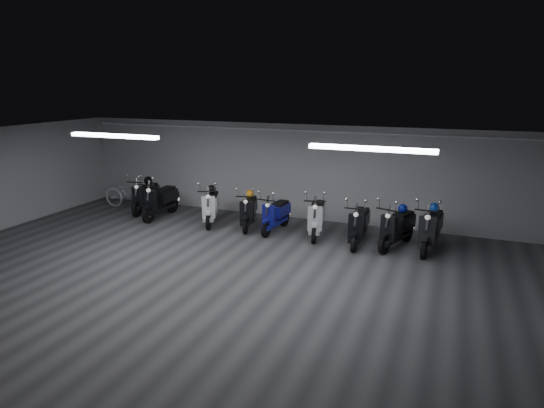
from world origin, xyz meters
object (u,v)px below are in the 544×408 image
at_px(scooter_4, 276,209).
at_px(helmet_4, 212,189).
at_px(scooter_7, 359,219).
at_px(bicycle, 130,190).
at_px(scooter_0, 145,191).
at_px(helmet_1, 434,208).
at_px(scooter_3, 249,206).
at_px(helmet_3, 148,181).
at_px(helmet_2, 250,194).
at_px(scooter_6, 317,211).
at_px(scooter_9, 431,222).
at_px(scooter_2, 211,201).
at_px(scooter_8, 397,221).
at_px(scooter_1, 160,195).
at_px(helmet_0, 403,208).

xyz_separation_m(scooter_4, helmet_4, (-2.09, 0.25, 0.34)).
xyz_separation_m(scooter_7, bicycle, (-7.55, 0.73, -0.06)).
relative_size(scooter_7, bicycle, 0.95).
height_order(scooter_0, helmet_1, scooter_0).
relative_size(scooter_3, helmet_1, 6.77).
height_order(scooter_3, bicycle, scooter_3).
bearing_deg(helmet_4, helmet_3, 171.67).
bearing_deg(helmet_2, scooter_6, -7.29).
bearing_deg(scooter_9, scooter_3, -174.63).
xyz_separation_m(scooter_2, scooter_7, (4.32, -0.24, -0.00)).
distance_m(scooter_9, helmet_4, 6.11).
xyz_separation_m(scooter_2, helmet_3, (-2.56, 0.60, 0.28)).
bearing_deg(scooter_2, scooter_9, -21.82).
height_order(helmet_1, helmet_4, helmet_1).
bearing_deg(scooter_3, helmet_3, 156.30).
relative_size(scooter_7, scooter_8, 0.99).
xyz_separation_m(scooter_1, scooter_8, (6.93, -0.10, -0.02)).
bearing_deg(scooter_4, bicycle, 179.94).
height_order(scooter_8, bicycle, scooter_8).
distance_m(scooter_0, scooter_9, 8.54).
relative_size(scooter_0, scooter_7, 0.99).
bearing_deg(helmet_3, scooter_7, -6.89).
distance_m(bicycle, helmet_2, 4.35).
relative_size(helmet_0, helmet_3, 0.86).
height_order(scooter_8, helmet_0, scooter_8).
xyz_separation_m(scooter_1, scooter_3, (2.87, 0.08, -0.06)).
xyz_separation_m(scooter_9, helmet_0, (-0.69, 0.16, 0.23)).
relative_size(bicycle, helmet_2, 7.91).
relative_size(scooter_7, scooter_9, 0.93).
distance_m(scooter_0, bicycle, 0.72).
bearing_deg(scooter_4, helmet_2, 167.56).
xyz_separation_m(scooter_0, scooter_1, (0.82, -0.39, 0.03)).
distance_m(scooter_6, helmet_1, 2.91).
bearing_deg(scooter_0, scooter_8, -12.41).
bearing_deg(scooter_9, scooter_0, -176.12).
relative_size(scooter_3, helmet_4, 6.75).
height_order(scooter_4, helmet_2, scooter_4).
height_order(scooter_1, scooter_9, scooter_9).
relative_size(scooter_3, bicycle, 0.90).
bearing_deg(scooter_0, helmet_3, 90.00).
distance_m(bicycle, helmet_3, 0.75).
bearing_deg(helmet_2, bicycle, 177.08).
xyz_separation_m(scooter_4, helmet_1, (4.04, 0.22, 0.39)).
height_order(scooter_8, helmet_2, scooter_8).
relative_size(scooter_0, scooter_3, 1.05).
xyz_separation_m(scooter_1, helmet_1, (7.74, 0.24, 0.31)).
xyz_separation_m(scooter_1, helmet_4, (1.61, 0.27, 0.26)).
distance_m(scooter_1, helmet_2, 2.83).
height_order(scooter_0, helmet_2, scooter_0).
bearing_deg(scooter_3, scooter_9, -16.63).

